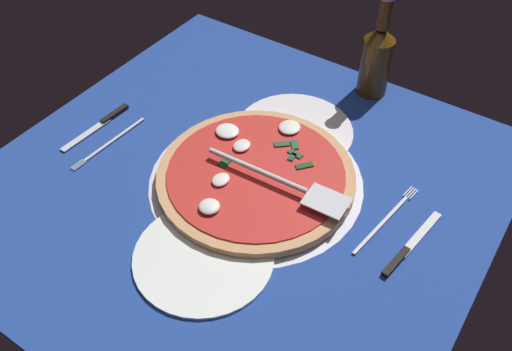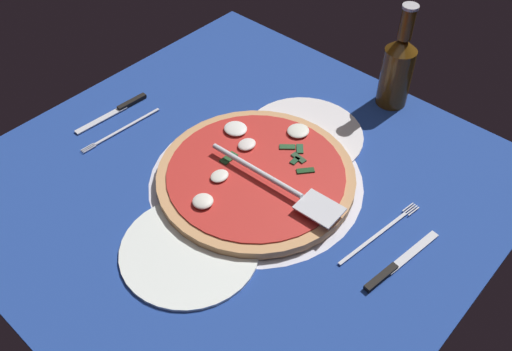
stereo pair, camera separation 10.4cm
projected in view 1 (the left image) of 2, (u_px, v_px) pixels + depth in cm
name	position (u px, v px, depth cm)	size (l,w,h in cm)	color
ground_plane	(239.00, 186.00, 105.30)	(90.12, 90.12, 0.80)	navy
pizza_pan	(256.00, 181.00, 105.09)	(40.34, 40.34, 0.83)	silver
dinner_plate_left	(294.00, 131.00, 114.97)	(24.15, 24.15, 1.00)	white
dinner_plate_right	(204.00, 257.00, 92.58)	(23.58, 23.58, 1.00)	white
pizza	(256.00, 175.00, 104.20)	(37.16, 37.16, 3.08)	tan
pizza_server	(283.00, 182.00, 99.58)	(6.05, 28.30, 1.00)	silver
place_setting_near	(106.00, 134.00, 114.62)	(20.25, 13.72, 1.40)	white
place_setting_far	(397.00, 236.00, 95.91)	(21.19, 15.86, 1.40)	white
beer_bottle	(377.00, 58.00, 118.70)	(6.62, 6.62, 23.39)	#51320C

